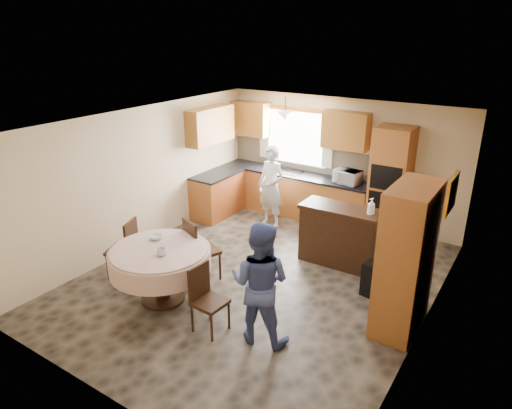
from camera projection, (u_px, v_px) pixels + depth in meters
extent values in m
cube|color=brown|center=(259.00, 279.00, 7.30)|extent=(5.00, 6.00, 0.01)
cube|color=white|center=(260.00, 124.00, 6.39)|extent=(5.00, 6.00, 0.01)
cube|color=tan|center=(340.00, 161.00, 9.18)|extent=(5.00, 0.02, 2.50)
cube|color=tan|center=(96.00, 300.00, 4.50)|extent=(5.00, 0.02, 2.50)
cube|color=tan|center=(141.00, 178.00, 8.11)|extent=(0.02, 6.00, 2.50)
cube|color=tan|center=(431.00, 247.00, 5.57)|extent=(0.02, 6.00, 2.50)
cube|color=white|center=(296.00, 137.00, 9.55)|extent=(1.40, 0.03, 1.10)
cube|color=white|center=(264.00, 131.00, 9.87)|extent=(0.22, 0.02, 1.15)
cube|color=white|center=(328.00, 140.00, 9.11)|extent=(0.22, 0.02, 1.15)
cube|color=#B26F2F|center=(294.00, 195.00, 9.67)|extent=(3.30, 0.60, 0.88)
cube|color=black|center=(295.00, 174.00, 9.51)|extent=(3.30, 0.64, 0.04)
cube|color=#B26F2F|center=(218.00, 195.00, 9.66)|extent=(0.60, 1.20, 0.88)
cube|color=black|center=(217.00, 174.00, 9.49)|extent=(0.64, 1.20, 0.04)
cube|color=tan|center=(302.00, 158.00, 9.63)|extent=(3.30, 0.02, 0.55)
cube|color=#B9792E|center=(250.00, 119.00, 9.85)|extent=(0.85, 0.33, 0.72)
cube|color=#B9792E|center=(346.00, 130.00, 8.74)|extent=(0.90, 0.33, 0.72)
cube|color=#B9792E|center=(210.00, 125.00, 9.19)|extent=(0.33, 1.20, 0.72)
cube|color=#B26F2F|center=(390.00, 184.00, 8.43)|extent=(0.66, 0.62, 2.12)
cube|color=black|center=(386.00, 178.00, 8.11)|extent=(0.56, 0.01, 0.45)
cube|color=black|center=(383.00, 204.00, 8.29)|extent=(0.56, 0.01, 0.45)
cone|color=beige|center=(285.00, 116.00, 8.98)|extent=(0.36, 0.36, 0.18)
cube|color=#361D0E|center=(339.00, 237.00, 7.63)|extent=(1.34, 0.56, 0.95)
cube|color=black|center=(376.00, 281.00, 6.74)|extent=(0.42, 0.33, 0.52)
cube|color=#B26F2F|center=(406.00, 259.00, 5.82)|extent=(0.52, 1.04, 1.99)
cylinder|color=#361D0E|center=(162.00, 276.00, 6.62)|extent=(0.21, 0.21, 0.76)
cylinder|color=#361D0E|center=(164.00, 298.00, 6.75)|extent=(0.64, 0.64, 0.04)
cylinder|color=beige|center=(159.00, 251.00, 6.47)|extent=(1.39, 1.39, 0.05)
cylinder|color=beige|center=(160.00, 260.00, 6.52)|extent=(1.45, 1.45, 0.30)
cube|color=#361D0E|center=(122.00, 250.00, 7.25)|extent=(0.54, 0.54, 0.05)
cube|color=#361D0E|center=(131.00, 236.00, 7.12)|extent=(0.18, 0.39, 0.50)
cylinder|color=#361D0E|center=(107.00, 265.00, 7.29)|extent=(0.04, 0.04, 0.43)
cylinder|color=#361D0E|center=(122.00, 271.00, 7.11)|extent=(0.04, 0.04, 0.43)
cylinder|color=#361D0E|center=(124.00, 256.00, 7.57)|extent=(0.04, 0.04, 0.43)
cylinder|color=#361D0E|center=(140.00, 262.00, 7.39)|extent=(0.04, 0.04, 0.43)
cube|color=#361D0E|center=(203.00, 251.00, 7.16)|extent=(0.59, 0.59, 0.05)
cube|color=#361D0E|center=(190.00, 237.00, 6.95)|extent=(0.41, 0.21, 0.53)
cylinder|color=#361D0E|center=(186.00, 267.00, 7.20)|extent=(0.04, 0.04, 0.46)
cylinder|color=#361D0E|center=(205.00, 273.00, 7.00)|extent=(0.04, 0.04, 0.46)
cylinder|color=#361D0E|center=(202.00, 257.00, 7.50)|extent=(0.04, 0.04, 0.46)
cylinder|color=#361D0E|center=(220.00, 263.00, 7.30)|extent=(0.04, 0.04, 0.46)
cube|color=#361D0E|center=(210.00, 302.00, 5.92)|extent=(0.42, 0.42, 0.05)
cube|color=#361D0E|center=(199.00, 281.00, 5.92)|extent=(0.06, 0.38, 0.47)
cylinder|color=#361D0E|center=(192.00, 319.00, 5.95)|extent=(0.03, 0.03, 0.41)
cylinder|color=#361D0E|center=(213.00, 328.00, 5.78)|extent=(0.03, 0.03, 0.41)
cylinder|color=#361D0E|center=(209.00, 307.00, 6.22)|extent=(0.03, 0.03, 0.41)
cylinder|color=#361D0E|center=(229.00, 315.00, 6.05)|extent=(0.03, 0.03, 0.41)
cube|color=gold|center=(451.00, 194.00, 6.25)|extent=(0.05, 0.64, 0.53)
cube|color=#A1B4BD|center=(449.00, 194.00, 6.27)|extent=(0.01, 0.53, 0.42)
imported|color=silver|center=(347.00, 177.00, 8.82)|extent=(0.54, 0.41, 0.27)
imported|color=silver|center=(271.00, 187.00, 8.94)|extent=(0.66, 0.49, 1.66)
imported|color=#3E4B87|center=(260.00, 283.00, 5.63)|extent=(0.90, 0.76, 1.63)
imported|color=#B2B2B2|center=(318.00, 205.00, 7.66)|extent=(0.21, 0.21, 0.05)
imported|color=silver|center=(371.00, 208.00, 7.15)|extent=(0.16, 0.16, 0.32)
imported|color=#B2B2B2|center=(162.00, 252.00, 6.26)|extent=(0.17, 0.17, 0.11)
imported|color=#B2B2B2|center=(156.00, 237.00, 6.74)|extent=(0.24, 0.24, 0.06)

